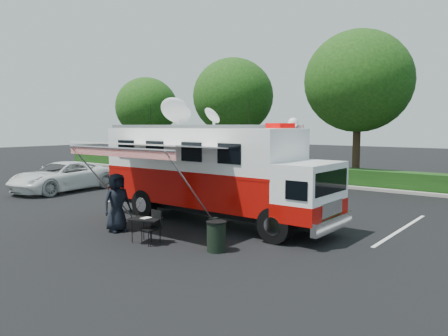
# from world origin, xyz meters

# --- Properties ---
(ground_plane) EXTENTS (120.00, 120.00, 0.00)m
(ground_plane) POSITION_xyz_m (0.00, 0.00, 0.00)
(ground_plane) COLOR black
(ground_plane) RESTS_ON ground
(back_border) EXTENTS (60.00, 6.14, 8.87)m
(back_border) POSITION_xyz_m (1.14, 12.90, 5.00)
(back_border) COLOR #9E998E
(back_border) RESTS_ON ground_plane
(stall_lines) EXTENTS (24.12, 5.50, 0.01)m
(stall_lines) POSITION_xyz_m (-0.50, 3.00, 0.00)
(stall_lines) COLOR silver
(stall_lines) RESTS_ON ground_plane
(command_truck) EXTENTS (8.86, 2.44, 4.26)m
(command_truck) POSITION_xyz_m (-0.08, -0.00, 1.82)
(command_truck) COLOR black
(command_truck) RESTS_ON ground_plane
(awning) EXTENTS (4.84, 2.51, 2.92)m
(awning) POSITION_xyz_m (-0.87, -2.53, 2.74)
(awning) COLOR white
(awning) RESTS_ON ground_plane
(white_suv) EXTENTS (3.07, 5.72, 1.52)m
(white_suv) POSITION_xyz_m (-11.03, 0.81, 0.00)
(white_suv) COLOR silver
(white_suv) RESTS_ON ground_plane
(person) EXTENTS (0.76, 1.02, 1.89)m
(person) POSITION_xyz_m (-1.67, -2.96, 0.00)
(person) COLOR black
(person) RESTS_ON ground_plane
(folding_table) EXTENTS (1.03, 0.89, 0.74)m
(folding_table) POSITION_xyz_m (0.13, -3.35, 0.69)
(folding_table) COLOR black
(folding_table) RESTS_ON ground_plane
(folding_chair) EXTENTS (0.50, 0.52, 0.97)m
(folding_chair) POSITION_xyz_m (0.35, -3.25, 0.57)
(folding_chair) COLOR black
(folding_chair) RESTS_ON ground_plane
(trash_bin) EXTENTS (0.56, 0.56, 0.84)m
(trash_bin) POSITION_xyz_m (2.27, -2.74, 0.42)
(trash_bin) COLOR black
(trash_bin) RESTS_ON ground_plane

